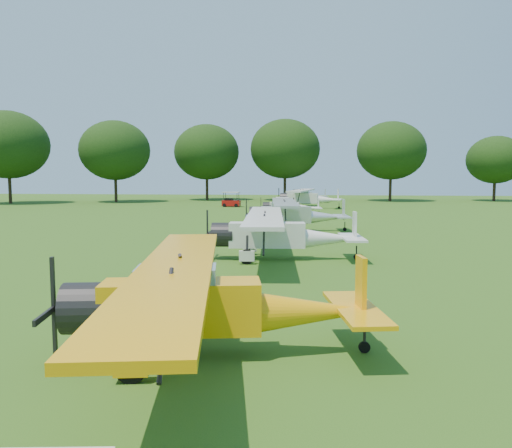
# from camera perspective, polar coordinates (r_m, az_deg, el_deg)

# --- Properties ---
(ground) EXTENTS (160.00, 160.00, 0.00)m
(ground) POSITION_cam_1_polar(r_m,az_deg,el_deg) (23.57, 0.65, -3.86)
(ground) COLOR #295816
(ground) RESTS_ON ground
(tree_belt) EXTENTS (137.36, 130.27, 14.52)m
(tree_belt) POSITION_cam_1_polar(r_m,az_deg,el_deg) (23.71, 9.66, 15.62)
(tree_belt) COLOR black
(tree_belt) RESTS_ON ground
(aircraft_2) EXTENTS (6.99, 11.06, 2.17)m
(aircraft_2) POSITION_cam_1_polar(r_m,az_deg,el_deg) (10.68, -5.72, -8.39)
(aircraft_2) COLOR #EDA309
(aircraft_2) RESTS_ON ground
(aircraft_3) EXTENTS (7.25, 11.56, 2.27)m
(aircraft_3) POSITION_cam_1_polar(r_m,az_deg,el_deg) (22.94, 2.62, -0.78)
(aircraft_3) COLOR silver
(aircraft_3) RESTS_ON ground
(aircraft_4) EXTENTS (7.30, 11.62, 2.28)m
(aircraft_4) POSITION_cam_1_polar(r_m,az_deg,el_deg) (35.00, 4.32, 1.38)
(aircraft_4) COLOR silver
(aircraft_4) RESTS_ON ground
(aircraft_5) EXTENTS (5.87, 9.35, 1.84)m
(aircraft_5) POSITION_cam_1_polar(r_m,az_deg,el_deg) (47.62, 3.77, 2.15)
(aircraft_5) COLOR silver
(aircraft_5) RESTS_ON ground
(aircraft_6) EXTENTS (7.73, 12.27, 2.41)m
(aircraft_6) POSITION_cam_1_polar(r_m,az_deg,el_deg) (60.25, 5.89, 3.15)
(aircraft_6) COLOR silver
(aircraft_6) RESTS_ON ground
(aircraft_7) EXTENTS (6.42, 10.20, 2.00)m
(aircraft_7) POSITION_cam_1_polar(r_m,az_deg,el_deg) (73.59, 5.55, 3.38)
(aircraft_7) COLOR silver
(aircraft_7) RESTS_ON ground
(golf_cart) EXTENTS (2.29, 1.51, 1.88)m
(golf_cart) POSITION_cam_1_polar(r_m,az_deg,el_deg) (62.87, -2.89, 2.55)
(golf_cart) COLOR #A80F0C
(golf_cart) RESTS_ON ground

